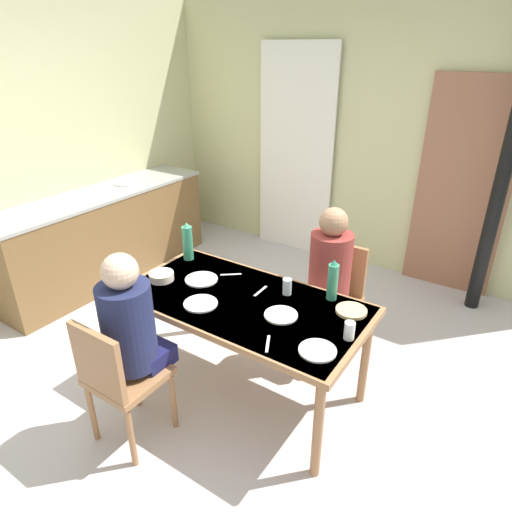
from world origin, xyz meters
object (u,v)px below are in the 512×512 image
(person_far_diner, at_px, (329,267))
(serving_bowl_center, at_px, (162,276))
(kitchen_counter, at_px, (105,235))
(water_bottle_green_far, at_px, (188,242))
(person_near_diner, at_px, (130,323))
(dining_table, at_px, (243,309))
(water_bottle_green_near, at_px, (333,281))
(chair_far_diner, at_px, (334,293))
(chair_near_diner, at_px, (118,376))

(person_far_diner, height_order, serving_bowl_center, person_far_diner)
(kitchen_counter, xyz_separation_m, serving_bowl_center, (1.55, -0.73, 0.31))
(person_far_diner, height_order, water_bottle_green_far, person_far_diner)
(person_near_diner, bearing_deg, dining_table, 61.89)
(person_near_diner, xyz_separation_m, water_bottle_green_far, (-0.35, 0.89, 0.09))
(kitchen_counter, distance_m, person_near_diner, 2.25)
(person_far_diner, height_order, water_bottle_green_near, person_far_diner)
(chair_far_diner, relative_size, serving_bowl_center, 5.12)
(kitchen_counter, height_order, water_bottle_green_near, water_bottle_green_near)
(kitchen_counter, relative_size, serving_bowl_center, 13.70)
(water_bottle_green_far, bearing_deg, serving_bowl_center, -79.64)
(chair_far_diner, distance_m, person_far_diner, 0.31)
(chair_near_diner, height_order, serving_bowl_center, chair_near_diner)
(chair_far_diner, distance_m, serving_bowl_center, 1.29)
(chair_near_diner, bearing_deg, water_bottle_green_near, 53.71)
(chair_far_diner, bearing_deg, kitchen_counter, 3.15)
(kitchen_counter, height_order, water_bottle_green_far, water_bottle_green_far)
(kitchen_counter, relative_size, water_bottle_green_near, 8.39)
(water_bottle_green_near, height_order, serving_bowl_center, water_bottle_green_near)
(chair_near_diner, relative_size, person_near_diner, 1.13)
(person_far_diner, relative_size, water_bottle_green_far, 2.59)
(chair_near_diner, xyz_separation_m, water_bottle_green_near, (0.80, 1.09, 0.36))
(chair_far_diner, bearing_deg, person_far_diner, 90.00)
(person_near_diner, distance_m, water_bottle_green_near, 1.25)
(person_far_diner, relative_size, serving_bowl_center, 4.53)
(chair_near_diner, xyz_separation_m, chair_far_diner, (0.64, 1.54, 0.00))
(person_near_diner, relative_size, person_far_diner, 1.00)
(chair_near_diner, xyz_separation_m, water_bottle_green_far, (-0.35, 1.03, 0.37))
(chair_far_diner, xyz_separation_m, water_bottle_green_near, (0.16, -0.44, 0.36))
(dining_table, relative_size, chair_far_diner, 1.83)
(kitchen_counter, relative_size, person_far_diner, 3.02)
(dining_table, distance_m, water_bottle_green_far, 0.76)
(chair_near_diner, relative_size, serving_bowl_center, 5.12)
(dining_table, relative_size, person_near_diner, 2.07)
(dining_table, height_order, chair_near_diner, chair_near_diner)
(water_bottle_green_near, height_order, water_bottle_green_far, water_bottle_green_far)
(person_far_diner, relative_size, water_bottle_green_near, 2.78)
(chair_near_diner, xyz_separation_m, person_far_diner, (0.64, 1.40, 0.28))
(kitchen_counter, distance_m, person_far_diner, 2.50)
(kitchen_counter, bearing_deg, serving_bowl_center, -25.09)
(water_bottle_green_near, bearing_deg, chair_near_diner, -126.29)
(person_near_diner, height_order, serving_bowl_center, person_near_diner)
(kitchen_counter, relative_size, dining_table, 1.46)
(serving_bowl_center, bearing_deg, chair_far_diner, 42.97)
(chair_far_diner, bearing_deg, dining_table, 68.41)
(dining_table, relative_size, water_bottle_green_far, 5.37)
(dining_table, xyz_separation_m, chair_near_diner, (-0.34, -0.77, -0.16))
(dining_table, xyz_separation_m, person_near_diner, (-0.34, -0.63, 0.12))
(chair_far_diner, xyz_separation_m, serving_bowl_center, (-0.93, -0.86, 0.26))
(chair_far_diner, height_order, water_bottle_green_near, water_bottle_green_near)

